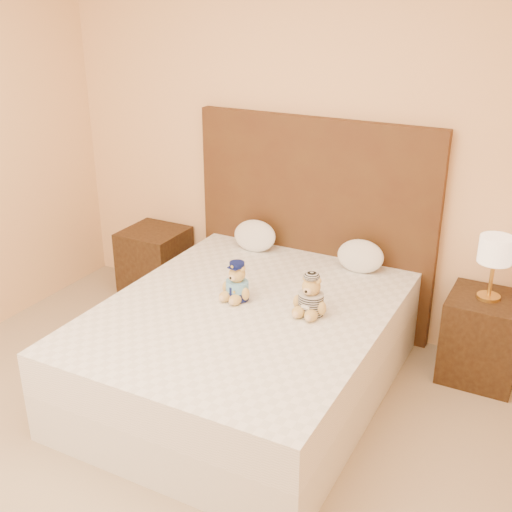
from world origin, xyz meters
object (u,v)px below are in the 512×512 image
(nightstand_left, at_px, (155,263))
(pillow_left, at_px, (255,234))
(bed, at_px, (245,348))
(teddy_police, at_px, (237,281))
(teddy_prisoner, at_px, (311,295))
(lamp, at_px, (495,253))
(pillow_right, at_px, (360,255))
(nightstand_right, at_px, (482,337))

(nightstand_left, bearing_deg, pillow_left, 1.96)
(bed, distance_m, pillow_left, 0.99)
(teddy_police, height_order, teddy_prisoner, teddy_prisoner)
(pillow_left, bearing_deg, teddy_prisoner, -44.14)
(lamp, height_order, teddy_police, lamp)
(nightstand_left, bearing_deg, pillow_right, 1.03)
(teddy_police, bearing_deg, teddy_prisoner, 13.15)
(nightstand_left, distance_m, teddy_prisoner, 1.81)
(lamp, distance_m, teddy_police, 1.54)
(bed, xyz_separation_m, nightstand_right, (1.25, 0.80, -0.00))
(nightstand_right, bearing_deg, nightstand_left, 180.00)
(lamp, bearing_deg, pillow_left, 178.94)
(teddy_prisoner, bearing_deg, nightstand_right, 42.29)
(bed, relative_size, nightstand_left, 3.64)
(pillow_left, bearing_deg, teddy_police, -69.80)
(lamp, distance_m, pillow_right, 0.85)
(bed, bearing_deg, lamp, 32.62)
(nightstand_left, distance_m, teddy_police, 1.42)
(nightstand_left, bearing_deg, teddy_police, -32.00)
(pillow_right, bearing_deg, teddy_prisoner, -93.66)
(nightstand_left, bearing_deg, nightstand_right, 0.00)
(nightstand_left, xyz_separation_m, lamp, (2.50, 0.00, 0.57))
(bed, bearing_deg, pillow_right, 63.32)
(nightstand_right, height_order, lamp, lamp)
(bed, distance_m, teddy_prisoner, 0.55)
(teddy_prisoner, distance_m, pillow_right, 0.72)
(nightstand_right, bearing_deg, bed, -147.38)
(teddy_police, distance_m, teddy_prisoner, 0.47)
(nightstand_left, height_order, lamp, lamp)
(bed, distance_m, nightstand_right, 1.48)
(bed, bearing_deg, nightstand_left, 147.38)
(lamp, bearing_deg, nightstand_left, 180.00)
(pillow_left, bearing_deg, lamp, -1.06)
(teddy_prisoner, distance_m, pillow_left, 1.04)
(bed, height_order, lamp, lamp)
(nightstand_left, distance_m, lamp, 2.56)
(nightstand_left, xyz_separation_m, pillow_right, (1.67, 0.03, 0.39))
(bed, height_order, pillow_right, pillow_right)
(teddy_police, bearing_deg, bed, -29.58)
(nightstand_left, relative_size, lamp, 1.38)
(nightstand_right, bearing_deg, lamp, 180.00)
(bed, height_order, nightstand_left, same)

